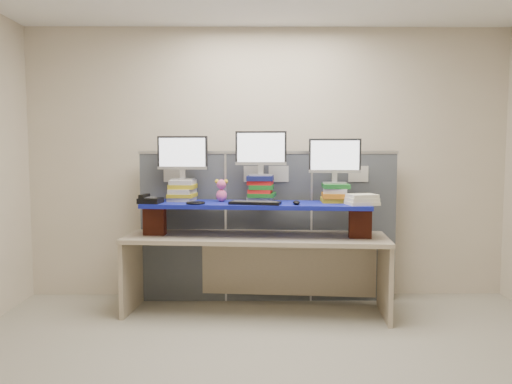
{
  "coord_description": "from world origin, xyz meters",
  "views": [
    {
      "loc": [
        -0.17,
        -3.23,
        1.53
      ],
      "look_at": [
        -0.13,
        1.39,
        1.15
      ],
      "focal_mm": 35.0,
      "sensor_mm": 36.0,
      "label": 1
    }
  ],
  "objects_px": {
    "blue_board": "(256,205)",
    "monitor_center": "(261,150)",
    "monitor_right": "(335,158)",
    "keyboard": "(255,203)",
    "desk_phone": "(150,200)",
    "monitor_left": "(183,155)",
    "desk": "(256,251)"
  },
  "relations": [
    {
      "from": "desk",
      "to": "keyboard",
      "type": "relative_size",
      "value": 5.16
    },
    {
      "from": "monitor_left",
      "to": "monitor_right",
      "type": "xyz_separation_m",
      "value": [
        1.44,
        -0.14,
        -0.03
      ]
    },
    {
      "from": "keyboard",
      "to": "desk_phone",
      "type": "bearing_deg",
      "value": -173.33
    },
    {
      "from": "desk",
      "to": "blue_board",
      "type": "distance_m",
      "value": 0.44
    },
    {
      "from": "desk",
      "to": "blue_board",
      "type": "height_order",
      "value": "blue_board"
    },
    {
      "from": "desk",
      "to": "monitor_left",
      "type": "bearing_deg",
      "value": 170.65
    },
    {
      "from": "keyboard",
      "to": "monitor_center",
      "type": "bearing_deg",
      "value": 90.25
    },
    {
      "from": "desk_phone",
      "to": "blue_board",
      "type": "bearing_deg",
      "value": 13.21
    },
    {
      "from": "desk",
      "to": "monitor_left",
      "type": "xyz_separation_m",
      "value": [
        -0.7,
        0.19,
        0.9
      ]
    },
    {
      "from": "desk",
      "to": "monitor_left",
      "type": "height_order",
      "value": "monitor_left"
    },
    {
      "from": "monitor_right",
      "to": "desk_phone",
      "type": "xyz_separation_m",
      "value": [
        -1.72,
        -0.1,
        -0.38
      ]
    },
    {
      "from": "monitor_center",
      "to": "monitor_right",
      "type": "xyz_separation_m",
      "value": [
        0.69,
        -0.07,
        -0.07
      ]
    },
    {
      "from": "monitor_center",
      "to": "desk_phone",
      "type": "relative_size",
      "value": 2.16
    },
    {
      "from": "monitor_left",
      "to": "desk_phone",
      "type": "relative_size",
      "value": 2.16
    },
    {
      "from": "blue_board",
      "to": "monitor_left",
      "type": "distance_m",
      "value": 0.86
    },
    {
      "from": "blue_board",
      "to": "monitor_right",
      "type": "height_order",
      "value": "monitor_right"
    },
    {
      "from": "monitor_right",
      "to": "monitor_center",
      "type": "bearing_deg",
      "value": 180.0
    },
    {
      "from": "monitor_right",
      "to": "keyboard",
      "type": "height_order",
      "value": "monitor_right"
    },
    {
      "from": "desk",
      "to": "monitor_left",
      "type": "relative_size",
      "value": 5.12
    },
    {
      "from": "monitor_center",
      "to": "blue_board",
      "type": "bearing_deg",
      "value": -107.36
    },
    {
      "from": "desk",
      "to": "desk_phone",
      "type": "height_order",
      "value": "desk_phone"
    },
    {
      "from": "desk",
      "to": "monitor_right",
      "type": "xyz_separation_m",
      "value": [
        0.74,
        0.05,
        0.87
      ]
    },
    {
      "from": "blue_board",
      "to": "monitor_right",
      "type": "relative_size",
      "value": 4.29
    },
    {
      "from": "desk",
      "to": "monitor_right",
      "type": "relative_size",
      "value": 5.12
    },
    {
      "from": "blue_board",
      "to": "monitor_center",
      "type": "height_order",
      "value": "monitor_center"
    },
    {
      "from": "monitor_left",
      "to": "keyboard",
      "type": "xyz_separation_m",
      "value": [
        0.69,
        -0.34,
        -0.43
      ]
    },
    {
      "from": "monitor_left",
      "to": "keyboard",
      "type": "distance_m",
      "value": 0.88
    },
    {
      "from": "keyboard",
      "to": "desk",
      "type": "bearing_deg",
      "value": 98.7
    },
    {
      "from": "blue_board",
      "to": "monitor_left",
      "type": "xyz_separation_m",
      "value": [
        -0.7,
        0.19,
        0.46
      ]
    },
    {
      "from": "monitor_left",
      "to": "desk_phone",
      "type": "xyz_separation_m",
      "value": [
        -0.28,
        -0.24,
        -0.41
      ]
    },
    {
      "from": "desk_phone",
      "to": "keyboard",
      "type": "bearing_deg",
      "value": 4.28
    },
    {
      "from": "monitor_center",
      "to": "monitor_left",
      "type": "bearing_deg",
      "value": -180.0
    }
  ]
}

